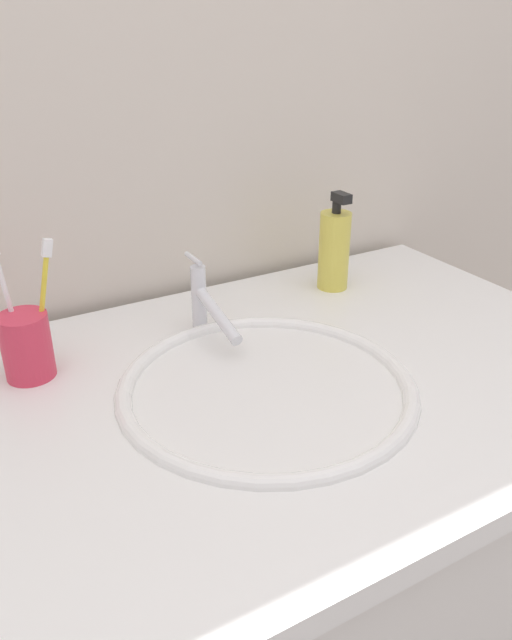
{
  "coord_description": "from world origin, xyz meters",
  "views": [
    {
      "loc": [
        -0.34,
        -0.62,
        1.28
      ],
      "look_at": [
        0.02,
        0.02,
        0.92
      ],
      "focal_mm": 34.79,
      "sensor_mm": 36.0,
      "label": 1
    }
  ],
  "objects_px": {
    "faucet": "(206,302)",
    "soap_dispenser": "(334,249)",
    "toothbrush_cup": "(27,346)",
    "toothbrush_yellow": "(43,298)",
    "toothbrush_white": "(7,297)"
  },
  "relations": [
    {
      "from": "faucet",
      "to": "soap_dispenser",
      "type": "distance_m",
      "value": 0.29
    },
    {
      "from": "faucet",
      "to": "soap_dispenser",
      "type": "relative_size",
      "value": 0.95
    },
    {
      "from": "faucet",
      "to": "soap_dispenser",
      "type": "bearing_deg",
      "value": 10.18
    },
    {
      "from": "toothbrush_cup",
      "to": "toothbrush_yellow",
      "type": "bearing_deg",
      "value": 1.99
    },
    {
      "from": "toothbrush_cup",
      "to": "soap_dispenser",
      "type": "height_order",
      "value": "soap_dispenser"
    },
    {
      "from": "faucet",
      "to": "toothbrush_cup",
      "type": "distance_m",
      "value": 0.27
    },
    {
      "from": "soap_dispenser",
      "to": "toothbrush_white",
      "type": "bearing_deg",
      "value": -177.6
    },
    {
      "from": "toothbrush_white",
      "to": "soap_dispenser",
      "type": "bearing_deg",
      "value": 2.4
    },
    {
      "from": "toothbrush_cup",
      "to": "soap_dispenser",
      "type": "relative_size",
      "value": 0.52
    },
    {
      "from": "toothbrush_cup",
      "to": "soap_dispenser",
      "type": "distance_m",
      "value": 0.55
    },
    {
      "from": "toothbrush_yellow",
      "to": "soap_dispenser",
      "type": "xyz_separation_m",
      "value": [
        0.52,
        0.04,
        -0.04
      ]
    },
    {
      "from": "faucet",
      "to": "toothbrush_yellow",
      "type": "height_order",
      "value": "toothbrush_yellow"
    },
    {
      "from": "toothbrush_cup",
      "to": "toothbrush_yellow",
      "type": "xyz_separation_m",
      "value": [
        0.03,
        0.0,
        0.06
      ]
    },
    {
      "from": "toothbrush_white",
      "to": "soap_dispenser",
      "type": "xyz_separation_m",
      "value": [
        0.56,
        0.02,
        -0.04
      ]
    },
    {
      "from": "faucet",
      "to": "toothbrush_white",
      "type": "xyz_separation_m",
      "value": [
        -0.28,
        0.03,
        0.06
      ]
    }
  ]
}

